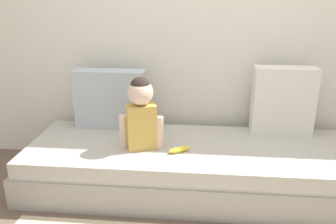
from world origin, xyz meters
The scene contains 7 objects.
ground_plane centered at (0.00, 0.00, 0.00)m, with size 12.00×12.00×0.00m, color brown.
back_wall centered at (0.00, 0.54, 1.18)m, with size 5.65×0.10×2.36m, color silver.
couch centered at (0.00, 0.00, 0.17)m, with size 2.45×0.82×0.34m.
throw_pillow_left centered at (-0.67, 0.31, 0.58)m, with size 0.56×0.16×0.47m, color #B2BCC6.
throw_pillow_right centered at (0.67, 0.31, 0.60)m, with size 0.46×0.16×0.52m, color silver.
toddler centered at (-0.36, -0.07, 0.62)m, with size 0.31×0.18×0.51m.
banana centered at (-0.09, -0.12, 0.36)m, with size 0.17×0.04×0.04m, color yellow.
Camera 1 is at (0.03, -2.24, 1.38)m, focal length 36.39 mm.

